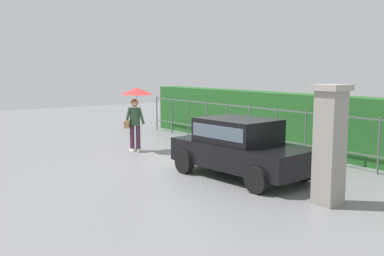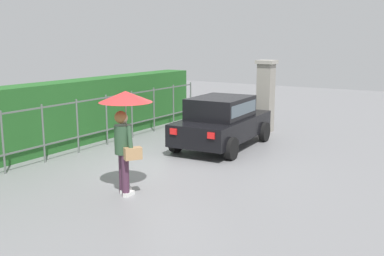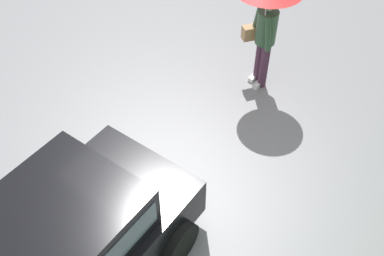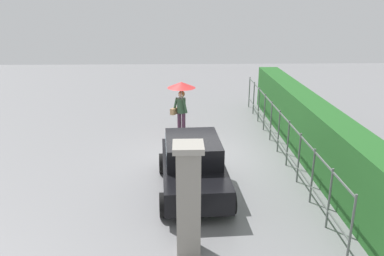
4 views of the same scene
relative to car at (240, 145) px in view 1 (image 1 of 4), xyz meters
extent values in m
plane|color=slate|center=(-2.14, 0.11, -0.80)|extent=(40.00, 40.00, 0.00)
cube|color=black|center=(0.06, 0.00, -0.22)|extent=(3.78, 1.84, 0.60)
cube|color=black|center=(-0.09, 0.00, 0.38)|extent=(1.98, 1.54, 0.60)
cube|color=#4C5B66|center=(-0.09, 0.00, 0.40)|extent=(1.83, 1.55, 0.33)
cylinder|color=black|center=(1.26, 0.91, -0.50)|extent=(0.61, 0.21, 0.60)
cylinder|color=black|center=(1.35, -0.77, -0.50)|extent=(0.61, 0.21, 0.60)
cylinder|color=black|center=(-1.23, 0.77, -0.50)|extent=(0.61, 0.21, 0.60)
cylinder|color=black|center=(-1.14, -0.90, -0.50)|extent=(0.61, 0.21, 0.60)
cube|color=red|center=(-1.83, 0.45, -0.07)|extent=(0.07, 0.20, 0.16)
cube|color=red|center=(-1.77, -0.65, -0.07)|extent=(0.07, 0.20, 0.16)
cylinder|color=#47283D|center=(-4.68, -0.22, -0.37)|extent=(0.15, 0.15, 0.86)
cylinder|color=#47283D|center=(-4.79, -0.39, -0.37)|extent=(0.15, 0.15, 0.86)
cube|color=white|center=(-4.63, -0.26, -0.76)|extent=(0.26, 0.10, 0.08)
cube|color=white|center=(-4.74, -0.42, -0.76)|extent=(0.26, 0.10, 0.08)
cylinder|color=#2D4C33|center=(-4.73, -0.31, 0.35)|extent=(0.34, 0.34, 0.58)
sphere|color=#DBAD89|center=(-4.73, -0.31, 0.78)|extent=(0.22, 0.22, 0.22)
sphere|color=olive|center=(-4.76, -0.29, 0.80)|extent=(0.25, 0.25, 0.25)
cylinder|color=#2D4C33|center=(-4.54, -0.17, 0.37)|extent=(0.20, 0.24, 0.56)
cylinder|color=#2D4C33|center=(-4.79, -0.53, 0.37)|extent=(0.20, 0.24, 0.56)
cylinder|color=#B2B2B7|center=(-4.60, -0.29, 0.69)|extent=(0.02, 0.02, 0.77)
cone|color=red|center=(-4.60, -0.29, 1.19)|extent=(1.07, 1.07, 0.22)
cube|color=tan|center=(-4.78, -0.59, 0.11)|extent=(0.37, 0.32, 0.24)
cube|color=gray|center=(2.78, -0.18, 0.35)|extent=(0.48, 0.48, 2.30)
cube|color=#9E998E|center=(2.78, -0.18, 1.56)|extent=(0.60, 0.60, 0.12)
cylinder|color=#59605B|center=(-8.60, 3.03, -0.05)|extent=(0.05, 0.05, 1.50)
cylinder|color=#59605B|center=(-7.42, 3.03, -0.05)|extent=(0.05, 0.05, 1.50)
cylinder|color=#59605B|center=(-6.25, 3.03, -0.05)|extent=(0.05, 0.05, 1.50)
cylinder|color=#59605B|center=(-5.07, 3.03, -0.05)|extent=(0.05, 0.05, 1.50)
cylinder|color=#59605B|center=(-3.90, 3.03, -0.05)|extent=(0.05, 0.05, 1.50)
cylinder|color=#59605B|center=(-2.72, 3.03, -0.05)|extent=(0.05, 0.05, 1.50)
cylinder|color=#59605B|center=(-1.55, 3.03, -0.05)|extent=(0.05, 0.05, 1.50)
cylinder|color=#59605B|center=(-0.38, 3.03, -0.05)|extent=(0.05, 0.05, 1.50)
cylinder|color=#59605B|center=(0.80, 3.03, -0.05)|extent=(0.05, 0.05, 1.50)
cylinder|color=#59605B|center=(1.97, 3.03, -0.05)|extent=(0.05, 0.05, 1.50)
cube|color=#59605B|center=(-2.72, 3.03, 0.62)|extent=(11.74, 0.03, 0.04)
cube|color=#59605B|center=(-2.72, 3.03, -0.35)|extent=(11.74, 0.03, 0.04)
cube|color=#235B23|center=(-2.72, 4.00, 0.15)|extent=(12.74, 0.90, 1.90)
camera|label=1|loc=(8.11, -7.66, 1.94)|focal=41.86mm
camera|label=2|loc=(-11.52, -6.14, 2.30)|focal=42.72mm
camera|label=3|loc=(0.80, 2.63, 4.48)|focal=41.74mm
camera|label=4|loc=(9.54, -0.30, 4.21)|focal=35.63mm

